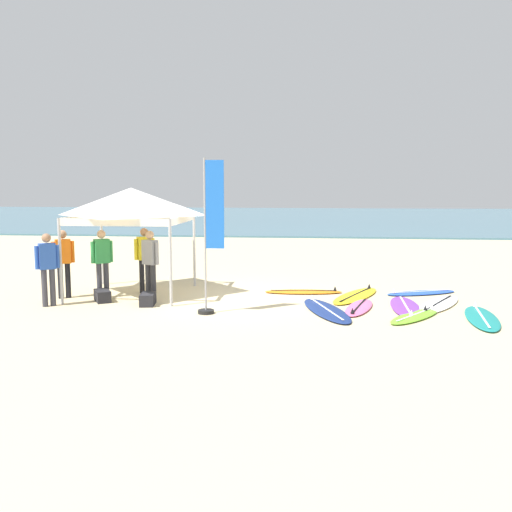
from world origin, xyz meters
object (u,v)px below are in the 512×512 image
object	(u,v)px
surfboard_orange	(304,292)
surfboard_purple	(406,307)
person_grey	(150,260)
surfboard_navy	(326,310)
gear_bag_by_pole	(148,299)
canopy_tent	(131,202)
surfboard_lime	(415,316)
person_green	(102,259)
surfboard_blue	(421,293)
person_orange	(63,259)
surfboard_teal	(482,318)
person_blue	(47,264)
surfboard_white	(438,304)
person_yellow	(145,256)
surfboard_yellow	(356,296)
surfboard_pink	(359,307)
gear_bag_near_tent	(102,296)
banner_flag	(210,243)

from	to	relation	value
surfboard_orange	surfboard_purple	world-z (taller)	same
person_grey	surfboard_orange	bearing A→B (deg)	17.67
surfboard_navy	gear_bag_by_pole	distance (m)	4.19
canopy_tent	surfboard_lime	distance (m)	7.46
person_grey	person_green	xyz separation A→B (m)	(-1.27, 0.11, 0.00)
surfboard_blue	gear_bag_by_pole	bearing A→B (deg)	-163.36
person_orange	surfboard_lime	bearing A→B (deg)	-8.46
surfboard_teal	person_blue	bearing A→B (deg)	177.93
surfboard_orange	surfboard_teal	world-z (taller)	same
surfboard_lime	surfboard_white	bearing A→B (deg)	58.89
person_yellow	surfboard_yellow	bearing A→B (deg)	-0.27
canopy_tent	person_yellow	world-z (taller)	canopy_tent
surfboard_orange	canopy_tent	bearing A→B (deg)	-172.31
surfboard_teal	person_blue	distance (m)	9.76
surfboard_teal	surfboard_pink	world-z (taller)	same
canopy_tent	surfboard_white	bearing A→B (deg)	-4.92
surfboard_teal	person_green	bearing A→B (deg)	170.69
surfboard_white	person_green	distance (m)	8.25
person_yellow	person_green	distance (m)	1.13
surfboard_yellow	person_grey	world-z (taller)	person_grey
surfboard_pink	person_grey	bearing A→B (deg)	173.52
canopy_tent	surfboard_teal	size ratio (longest dim) A/B	1.15
person_grey	person_blue	distance (m)	2.37
surfboard_pink	person_green	bearing A→B (deg)	173.83
surfboard_navy	gear_bag_near_tent	size ratio (longest dim) A/B	4.43
surfboard_lime	person_grey	world-z (taller)	person_grey
surfboard_purple	person_blue	world-z (taller)	person_blue
canopy_tent	person_yellow	bearing A→B (deg)	42.52
surfboard_purple	person_green	xyz separation A→B (m)	(-7.38, 0.53, 0.95)
surfboard_blue	gear_bag_near_tent	size ratio (longest dim) A/B	3.36
person_green	surfboard_orange	bearing A→B (deg)	12.23
surfboard_white	person_yellow	world-z (taller)	person_yellow
surfboard_teal	surfboard_white	bearing A→B (deg)	115.48
surfboard_navy	person_blue	size ratio (longest dim) A/B	1.56
person_grey	gear_bag_near_tent	xyz separation A→B (m)	(-1.11, -0.35, -0.85)
person_orange	gear_bag_near_tent	xyz separation A→B (m)	(1.10, -0.31, -0.85)
surfboard_teal	banner_flag	size ratio (longest dim) A/B	0.71
surfboard_lime	surfboard_purple	world-z (taller)	same
canopy_tent	person_grey	bearing A→B (deg)	-43.57
surfboard_blue	person_yellow	world-z (taller)	person_yellow
surfboard_teal	person_yellow	size ratio (longest dim) A/B	1.41
canopy_tent	surfboard_teal	xyz separation A→B (m)	(8.18, -1.94, -2.35)
person_blue	person_grey	bearing A→B (deg)	24.54
surfboard_orange	surfboard_lime	distance (m)	3.47
banner_flag	gear_bag_near_tent	distance (m)	3.36
surfboard_blue	person_blue	xyz separation A→B (m)	(-8.95, -2.34, 0.95)
surfboard_orange	gear_bag_near_tent	xyz separation A→B (m)	(-4.87, -1.55, 0.10)
surfboard_yellow	surfboard_orange	distance (m)	1.37
surfboard_blue	banner_flag	world-z (taller)	banner_flag
surfboard_lime	banner_flag	bearing A→B (deg)	-179.00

